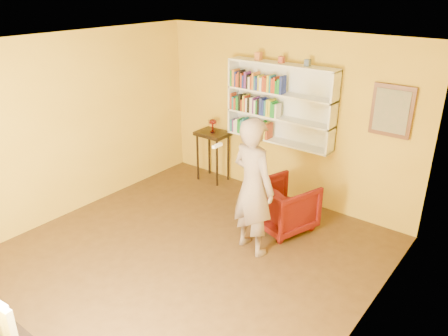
{
  "coord_description": "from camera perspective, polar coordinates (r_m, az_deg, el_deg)",
  "views": [
    {
      "loc": [
        3.34,
        -3.32,
        3.36
      ],
      "look_at": [
        0.16,
        0.75,
        1.11
      ],
      "focal_mm": 35.0,
      "sensor_mm": 36.0,
      "label": 1
    }
  ],
  "objects": [
    {
      "name": "room_shell",
      "position": [
        5.26,
        -6.43,
        -3.12
      ],
      "size": [
        5.3,
        5.8,
        2.88
      ],
      "color": "#432D15",
      "rests_on": "ground"
    },
    {
      "name": "bookshelf",
      "position": [
        6.87,
        7.56,
        8.38
      ],
      "size": [
        1.8,
        0.29,
        1.23
      ],
      "color": "white",
      "rests_on": "room_shell"
    },
    {
      "name": "books_row_lower",
      "position": [
        7.16,
        3.63,
        5.29
      ],
      "size": [
        0.73,
        0.19,
        0.27
      ],
      "color": "teal",
      "rests_on": "bookshelf"
    },
    {
      "name": "books_row_middle",
      "position": [
        7.01,
        4.14,
        8.16
      ],
      "size": [
        0.88,
        0.19,
        0.27
      ],
      "color": "#B33C1B",
      "rests_on": "bookshelf"
    },
    {
      "name": "books_row_upper",
      "position": [
        6.91,
        4.36,
        11.14
      ],
      "size": [
        0.95,
        0.19,
        0.27
      ],
      "color": "#1C812C",
      "rests_on": "bookshelf"
    },
    {
      "name": "ornament_left",
      "position": [
        6.89,
        4.53,
        14.36
      ],
      "size": [
        0.09,
        0.09,
        0.12
      ],
      "primitive_type": "cube",
      "color": "#CB723A",
      "rests_on": "bookshelf"
    },
    {
      "name": "ornament_centre",
      "position": [
        6.68,
        7.52,
        13.85
      ],
      "size": [
        0.07,
        0.07,
        0.1
      ],
      "primitive_type": "cube",
      "color": "#AE493A",
      "rests_on": "bookshelf"
    },
    {
      "name": "ornament_right",
      "position": [
        6.48,
        10.85,
        13.34
      ],
      "size": [
        0.07,
        0.07,
        0.1
      ],
      "primitive_type": "cube",
      "color": "#4C5E7F",
      "rests_on": "bookshelf"
    },
    {
      "name": "framed_painting",
      "position": [
        6.24,
        21.07,
        6.96
      ],
      "size": [
        0.55,
        0.05,
        0.7
      ],
      "color": "#552E18",
      "rests_on": "room_shell"
    },
    {
      "name": "console_table",
      "position": [
        7.68,
        -1.48,
        3.61
      ],
      "size": [
        0.55,
        0.42,
        0.91
      ],
      "color": "black",
      "rests_on": "ground"
    },
    {
      "name": "ruby_lustre",
      "position": [
        7.58,
        -1.5,
        5.91
      ],
      "size": [
        0.14,
        0.14,
        0.23
      ],
      "color": "maroon",
      "rests_on": "console_table"
    },
    {
      "name": "armchair",
      "position": [
        6.36,
        7.83,
        -4.87
      ],
      "size": [
        0.97,
        0.99,
        0.72
      ],
      "primitive_type": "imported",
      "rotation": [
        0.0,
        0.0,
        2.83
      ],
      "color": "#4A0506",
      "rests_on": "ground"
    },
    {
      "name": "person",
      "position": [
        5.57,
        3.82,
        -2.5
      ],
      "size": [
        0.75,
        0.58,
        1.85
      ],
      "primitive_type": "imported",
      "rotation": [
        0.0,
        0.0,
        2.92
      ],
      "color": "#746055",
      "rests_on": "ground"
    },
    {
      "name": "game_remote",
      "position": [
        5.23,
        -0.88,
        2.94
      ],
      "size": [
        0.04,
        0.15,
        0.04
      ],
      "primitive_type": "cube",
      "color": "white",
      "rests_on": "person"
    }
  ]
}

